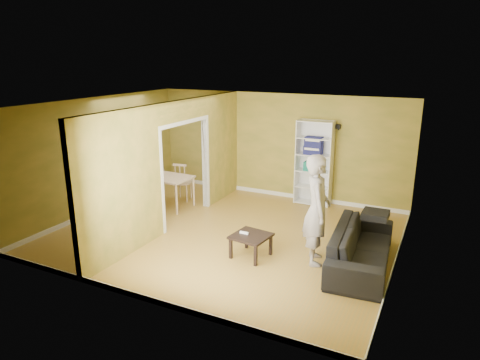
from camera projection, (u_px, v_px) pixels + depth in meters
name	position (u px, v px, depth m)	size (l,w,h in m)	color
room_shell	(226.00, 171.00, 8.31)	(6.50, 6.50, 6.50)	#AB7E30
partition	(175.00, 165.00, 8.82)	(0.22, 5.50, 2.60)	gold
wall_speaker	(338.00, 127.00, 9.83)	(0.10, 0.10, 0.10)	black
sofa	(362.00, 241.00, 7.24)	(1.00, 2.32, 0.89)	black
person	(317.00, 200.00, 7.18)	(0.64, 0.82, 2.25)	slate
bookshelf	(315.00, 162.00, 10.21)	(0.85, 0.37, 2.03)	white
paper_box_teal	(313.00, 166.00, 10.20)	(0.40, 0.26, 0.21)	#0E5542
paper_box_navy_b	(313.00, 150.00, 10.10)	(0.41, 0.27, 0.21)	navy
paper_box_navy_c	(314.00, 141.00, 10.04)	(0.40, 0.26, 0.21)	navy
coffee_table	(251.00, 238.00, 7.58)	(0.62, 0.62, 0.41)	black
game_controller	(244.00, 233.00, 7.62)	(0.16, 0.04, 0.03)	white
dining_table	(166.00, 180.00, 10.07)	(1.18, 0.79, 0.74)	#C3AE8D
chair_left	(140.00, 183.00, 10.41)	(0.45, 0.45, 0.98)	tan
chair_near	(152.00, 195.00, 9.67)	(0.40, 0.40, 0.87)	tan
chair_far	(183.00, 181.00, 10.58)	(0.44, 0.44, 0.96)	#CCB288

